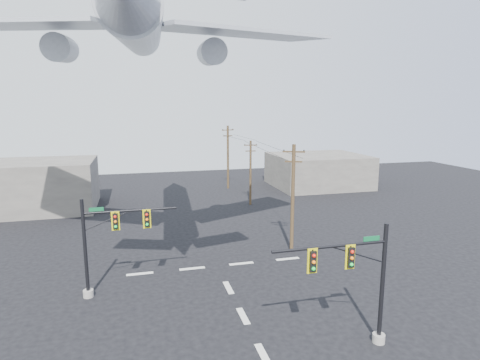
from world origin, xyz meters
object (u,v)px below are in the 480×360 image
object	(u,v)px
signal_mast_near	(360,283)
utility_pole_c	(228,156)
utility_pole_a	(293,196)
airliner	(138,27)
signal_mast_far	(106,244)
utility_pole_b	(250,172)

from	to	relation	value
signal_mast_near	utility_pole_c	distance (m)	42.35
signal_mast_near	utility_pole_a	distance (m)	14.42
utility_pole_c	airliner	size ratio (longest dim) A/B	0.31
signal_mast_far	airliner	xyz separation A→B (m)	(2.77, 5.01, 14.63)
utility_pole_b	airliner	bearing A→B (deg)	-120.81
signal_mast_near	utility_pole_b	distance (m)	31.51
signal_mast_near	signal_mast_far	xyz separation A→B (m)	(-13.11, 9.54, 0.01)
signal_mast_near	utility_pole_b	world-z (taller)	utility_pole_b
signal_mast_far	utility_pole_a	bearing A→B (deg)	17.22
signal_mast_far	airliner	size ratio (longest dim) A/B	0.21
utility_pole_a	signal_mast_near	bearing A→B (deg)	-73.45
signal_mast_near	signal_mast_far	world-z (taller)	signal_mast_far
airliner	signal_mast_near	bearing A→B (deg)	-141.45
signal_mast_far	signal_mast_near	bearing A→B (deg)	-36.04
signal_mast_far	airliner	world-z (taller)	airliner
signal_mast_near	signal_mast_far	size ratio (longest dim) A/B	0.99
utility_pole_a	airliner	bearing A→B (deg)	-157.06
utility_pole_c	utility_pole_b	bearing A→B (deg)	-103.29
utility_pole_a	utility_pole_c	bearing A→B (deg)	113.02
utility_pole_c	signal_mast_far	bearing A→B (deg)	-131.46
utility_pole_b	utility_pole_c	bearing A→B (deg)	100.33
signal_mast_far	utility_pole_c	distance (m)	36.35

